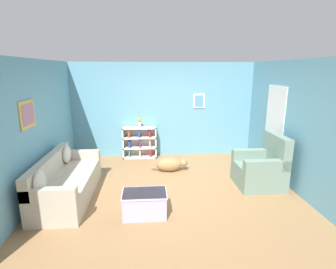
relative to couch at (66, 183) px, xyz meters
name	(u,v)px	position (x,y,z in m)	size (l,w,h in m)	color
ground_plane	(169,188)	(2.00, 0.27, -0.31)	(14.00, 14.00, 0.00)	#997047
wall_back	(163,110)	(2.01, 2.52, 0.99)	(5.60, 0.13, 2.60)	#609EB7
wall_left	(36,129)	(-0.55, 0.27, 0.99)	(0.13, 5.00, 2.60)	#609EB7
wall_right	(293,125)	(4.55, 0.29, 0.98)	(0.16, 5.00, 2.60)	#609EB7
couch	(66,183)	(0.00, 0.00, 0.00)	(0.84, 2.09, 0.85)	#B7AD99
bookshelf	(140,142)	(1.34, 2.32, 0.12)	(0.93, 0.30, 0.86)	silver
recliner_chair	(262,168)	(3.95, 0.25, 0.07)	(0.91, 0.90, 1.10)	gray
coffee_table	(145,203)	(1.50, -0.75, -0.09)	(0.74, 0.48, 0.42)	#BCB2D1
dog	(170,164)	(2.10, 1.20, -0.14)	(0.91, 0.30, 0.33)	#9E7A4C
vase	(139,122)	(1.35, 2.30, 0.70)	(0.11, 0.11, 0.26)	silver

